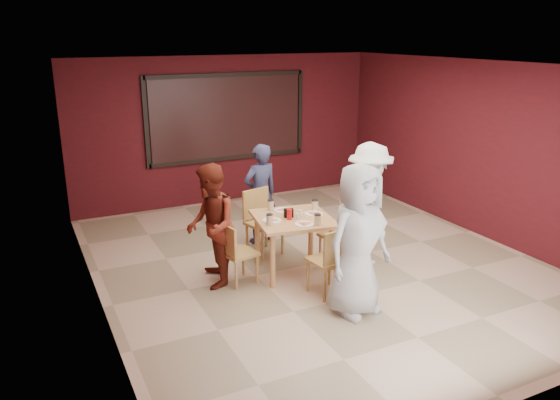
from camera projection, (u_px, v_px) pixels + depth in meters
name	position (u px, v px, depth m)	size (l,w,h in m)	color
floor	(316.00, 263.00, 7.91)	(7.00, 7.00, 0.00)	tan
window_blinds	(228.00, 117.00, 10.38)	(3.00, 0.02, 1.50)	black
dining_table	(293.00, 224.00, 7.44)	(1.17, 1.17, 0.95)	tan
chair_front	(332.00, 258.00, 6.80)	(0.49, 0.49, 0.91)	#B78E47
chair_back	(261.00, 218.00, 8.16)	(0.57, 0.57, 0.97)	#B78E47
chair_left	(235.00, 250.00, 7.14)	(0.48, 0.48, 0.85)	#B78E47
chair_right	(343.00, 230.00, 7.74)	(0.49, 0.49, 0.91)	#B78E47
diner_front	(358.00, 240.00, 6.29)	(0.89, 0.58, 1.83)	#AAAAAA
diner_back	(260.00, 194.00, 8.51)	(0.58, 0.38, 1.58)	#2F3254
diner_left	(211.00, 226.00, 7.04)	(0.79, 0.62, 1.63)	maroon
diner_right	(369.00, 204.00, 7.74)	(1.13, 0.65, 1.75)	white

